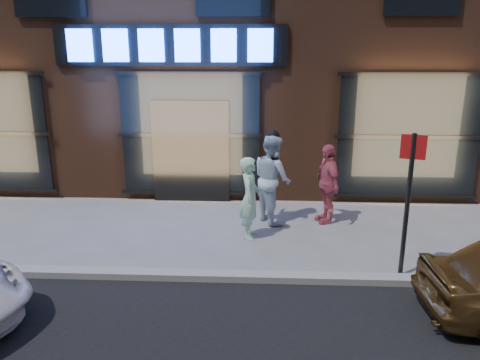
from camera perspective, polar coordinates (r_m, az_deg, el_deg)
The scene contains 6 objects.
ground at distance 7.80m, azimuth -10.08°, elevation -11.69°, with size 90.00×90.00×0.00m, color slate.
curb at distance 7.77m, azimuth -10.11°, elevation -11.30°, with size 60.00×0.25×0.12m, color gray.
man_bowtie at distance 8.94m, azimuth 1.22°, elevation -2.20°, with size 0.58×0.38×1.60m, color #ABE1BC.
man_cap at distance 9.76m, azimuth 3.95°, elevation 0.19°, with size 0.91×0.71×1.87m, color silver.
passerby at distance 9.88m, azimuth 10.58°, elevation -0.44°, with size 0.98×0.41×1.67m, color #C04F5F.
sign_post at distance 7.65m, azimuth 19.86°, elevation -1.48°, with size 0.37×0.14×2.35m.
Camera 1 is at (1.66, -6.71, 3.61)m, focal length 35.00 mm.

